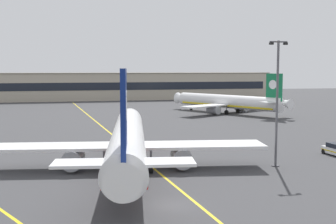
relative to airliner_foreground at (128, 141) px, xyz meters
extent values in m
plane|color=#3D3D3F|center=(1.85, -14.13, -3.37)|extent=(400.00, 400.00, 0.00)
cube|color=yellow|center=(1.85, 15.87, -3.37)|extent=(13.52, 179.54, 0.01)
cube|color=yellow|center=(-12.15, -12.13, -3.37)|extent=(27.46, 53.62, 0.01)
cylinder|color=white|center=(0.02, 0.15, 0.13)|extent=(9.28, 36.16, 3.80)
cone|color=white|center=(2.98, 19.22, 0.13)|extent=(3.97, 3.12, 3.61)
cone|color=white|center=(-2.95, -19.03, 0.53)|extent=(3.25, 3.20, 2.85)
cube|color=red|center=(0.02, 0.15, -0.91)|extent=(8.76, 33.30, 0.44)
cube|color=black|center=(2.69, 17.34, 0.80)|extent=(2.99, 1.52, 0.60)
cube|color=white|center=(0.11, 0.74, -0.72)|extent=(32.36, 9.65, 0.36)
cylinder|color=gray|center=(-6.17, 0.70, -1.94)|extent=(2.83, 3.91, 2.30)
cylinder|color=black|center=(-5.88, 2.53, -1.94)|extent=(1.96, 0.48, 1.95)
cylinder|color=gray|center=(6.09, -1.20, -1.94)|extent=(2.83, 3.91, 2.30)
cylinder|color=black|center=(6.37, 0.63, -1.94)|extent=(1.96, 0.48, 1.95)
cube|color=navy|center=(-2.40, -15.47, 4.68)|extent=(1.13, 4.80, 7.20)
cylinder|color=white|center=(-2.36, -15.17, 5.40)|extent=(0.80, 2.44, 2.40)
cube|color=white|center=(-2.49, -16.06, 0.99)|extent=(11.30, 4.45, 0.24)
cylinder|color=#4C4C51|center=(2.25, 14.47, -1.89)|extent=(0.24, 0.24, 1.60)
cylinder|color=black|center=(2.25, 14.47, -2.92)|extent=(0.53, 0.95, 0.90)
cylinder|color=#4C4C51|center=(-2.85, -1.43, -1.59)|extent=(0.24, 0.24, 1.60)
cylinder|color=black|center=(-2.85, -1.43, -2.72)|extent=(0.59, 1.35, 1.30)
cylinder|color=#4C4C51|center=(2.28, -2.23, -1.59)|extent=(0.24, 0.24, 1.60)
cylinder|color=black|center=(2.28, -2.23, -2.72)|extent=(0.59, 1.35, 1.30)
cylinder|color=white|center=(34.19, 57.84, -0.19)|extent=(18.96, 30.22, 3.45)
cone|color=white|center=(25.64, 73.14, -0.19)|extent=(4.01, 3.66, 3.28)
cone|color=white|center=(42.78, 42.46, 0.17)|extent=(3.50, 3.48, 2.59)
cube|color=gold|center=(34.19, 57.84, -1.14)|extent=(17.62, 27.91, 0.40)
cube|color=black|center=(26.48, 71.63, 0.41)|extent=(2.75, 2.13, 0.54)
cube|color=white|center=(33.92, 58.32, -0.97)|extent=(27.49, 17.98, 0.33)
cylinder|color=gray|center=(29.45, 54.78, -2.07)|extent=(3.42, 3.87, 2.09)
cylinder|color=black|center=(28.63, 56.24, -2.07)|extent=(1.63, 1.01, 1.78)
cylinder|color=gray|center=(39.28, 60.27, -2.07)|extent=(3.42, 3.87, 2.09)
cylinder|color=black|center=(38.46, 61.74, -2.07)|extent=(1.63, 1.01, 1.78)
cube|color=#147042|center=(41.19, 45.31, 3.94)|extent=(2.44, 3.98, 6.54)
cylinder|color=white|center=(41.05, 45.55, 4.59)|extent=(1.41, 2.10, 2.18)
cube|color=white|center=(41.45, 44.84, 0.59)|extent=(9.96, 7.09, 0.22)
cylinder|color=#4C4C51|center=(27.76, 69.33, -2.03)|extent=(0.22, 0.22, 1.45)
cylinder|color=black|center=(27.76, 69.33, -2.96)|extent=(0.72, 0.89, 0.82)
cylinder|color=#4C4C51|center=(33.01, 55.10, -1.76)|extent=(0.22, 0.22, 1.45)
cylinder|color=black|center=(33.01, 55.10, -2.78)|extent=(0.89, 1.21, 1.18)
cylinder|color=#4C4C51|center=(37.13, 57.41, -1.76)|extent=(0.22, 0.22, 1.45)
cylinder|color=black|center=(37.13, 57.41, -2.78)|extent=(0.89, 1.21, 1.18)
cylinder|color=#515156|center=(17.51, -2.19, 4.09)|extent=(0.28, 0.28, 14.93)
cylinder|color=#333338|center=(17.51, -2.19, -3.32)|extent=(0.90, 0.90, 0.10)
cube|color=#515156|center=(17.51, -2.19, 11.41)|extent=(2.20, 0.16, 0.16)
cube|color=black|center=(16.61, -2.19, 11.21)|extent=(0.44, 0.36, 0.28)
cube|color=black|center=(18.41, -2.19, 11.21)|extent=(0.44, 0.36, 0.28)
cube|color=white|center=(28.58, 1.95, -2.75)|extent=(2.12, 4.33, 0.84)
cube|color=black|center=(28.57, 2.05, -2.03)|extent=(1.76, 2.43, 0.60)
cube|color=yellow|center=(28.58, 1.95, -2.75)|extent=(2.15, 4.12, 0.14)
cylinder|color=black|center=(27.58, 3.43, -3.05)|extent=(0.27, 0.66, 0.64)
cylinder|color=black|center=(29.33, 3.57, -3.05)|extent=(0.27, 0.66, 0.64)
cube|color=#B2A893|center=(8.26, 116.54, 1.57)|extent=(127.30, 12.00, 9.89)
cube|color=black|center=(8.26, 110.49, 1.97)|extent=(122.21, 0.12, 2.80)
cube|color=gray|center=(8.26, 116.54, 6.72)|extent=(127.70, 12.40, 0.40)
camera|label=1|loc=(-6.72, -49.14, 8.23)|focal=46.47mm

